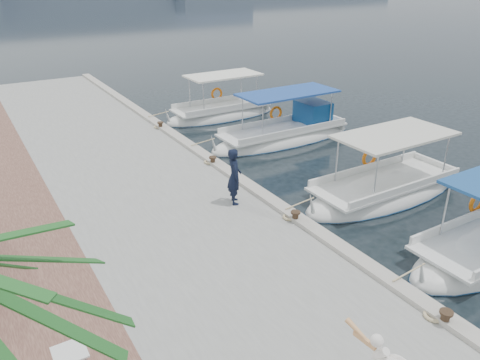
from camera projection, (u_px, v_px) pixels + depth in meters
name	position (u px, v px, depth m)	size (l,w,h in m)	color
ground	(338.00, 258.00, 12.70)	(400.00, 400.00, 0.00)	black
concrete_quay	(163.00, 204.00, 15.06)	(6.00, 40.00, 0.50)	gray
quay_curb	(237.00, 177.00, 16.25)	(0.44, 40.00, 0.12)	#A49E92
fishing_caique_c	(384.00, 193.00, 16.09)	(6.66, 2.35, 2.83)	silver
fishing_caique_d	(285.00, 136.00, 21.28)	(7.43, 2.18, 2.83)	silver
fishing_caique_e	(221.00, 115.00, 24.64)	(6.28, 2.14, 2.83)	silver
mooring_bollards	(295.00, 216.00, 13.41)	(0.28, 20.28, 0.33)	black
fisherman	(234.00, 176.00, 14.24)	(0.65, 0.43, 1.78)	black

